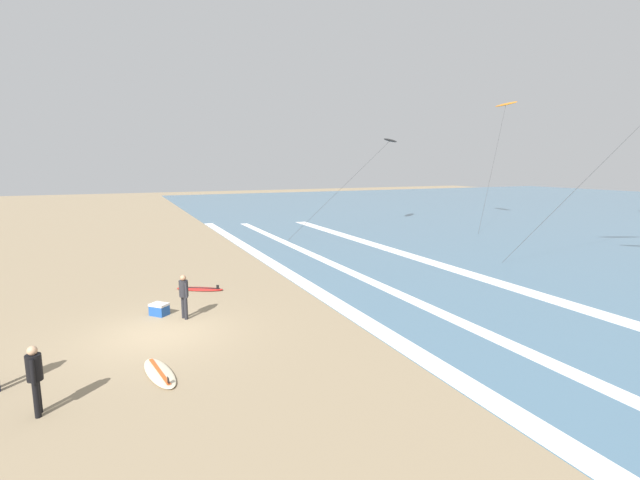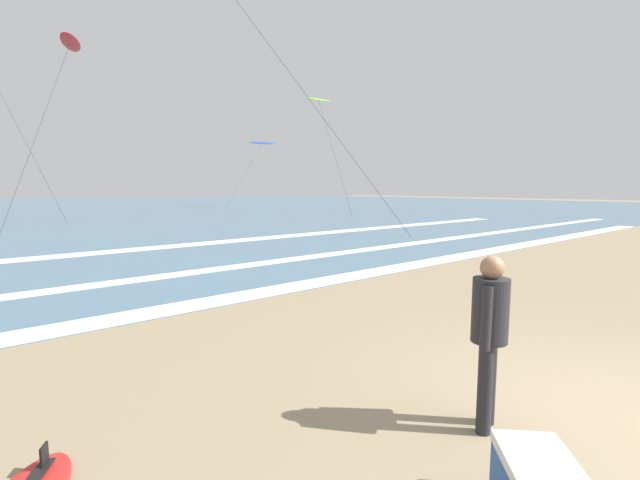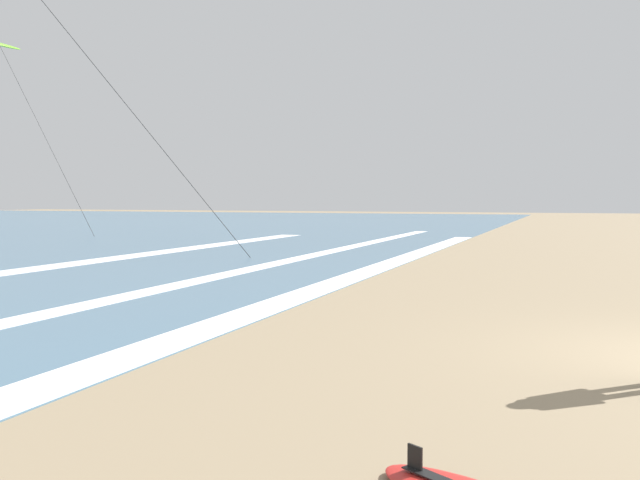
{
  "view_description": "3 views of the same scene",
  "coord_description": "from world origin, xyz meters",
  "px_view_note": "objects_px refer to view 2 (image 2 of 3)",
  "views": [
    {
      "loc": [
        14.98,
        -0.98,
        5.44
      ],
      "look_at": [
        -0.85,
        6.12,
        2.55
      ],
      "focal_mm": 25.49,
      "sensor_mm": 36.0,
      "label": 1
    },
    {
      "loc": [
        -4.81,
        -0.97,
        2.2
      ],
      "look_at": [
        1.95,
        6.99,
        0.94
      ],
      "focal_mm": 24.88,
      "sensor_mm": 36.0,
      "label": 2
    },
    {
      "loc": [
        -8.81,
        1.85,
        1.86
      ],
      "look_at": [
        2.22,
        5.83,
        1.15
      ],
      "focal_mm": 39.77,
      "sensor_mm": 36.0,
      "label": 3
    }
  ],
  "objects_px": {
    "surfer_left_near": "(490,327)",
    "kite_lime_distant_high": "(319,100)",
    "kite_red_high_right": "(70,43)",
    "kite_blue_high_left": "(262,143)"
  },
  "relations": [
    {
      "from": "kite_blue_high_left",
      "to": "kite_red_high_right",
      "type": "bearing_deg",
      "value": -142.52
    },
    {
      "from": "kite_red_high_right",
      "to": "kite_lime_distant_high",
      "type": "height_order",
      "value": "kite_lime_distant_high"
    },
    {
      "from": "surfer_left_near",
      "to": "kite_blue_high_left",
      "type": "distance_m",
      "value": 49.32
    },
    {
      "from": "kite_blue_high_left",
      "to": "kite_lime_distant_high",
      "type": "distance_m",
      "value": 9.31
    },
    {
      "from": "kite_blue_high_left",
      "to": "kite_lime_distant_high",
      "type": "relative_size",
      "value": 0.97
    },
    {
      "from": "surfer_left_near",
      "to": "kite_lime_distant_high",
      "type": "bearing_deg",
      "value": 51.86
    },
    {
      "from": "surfer_left_near",
      "to": "kite_lime_distant_high",
      "type": "distance_m",
      "value": 44.0
    },
    {
      "from": "surfer_left_near",
      "to": "kite_red_high_right",
      "type": "xyz_separation_m",
      "value": [
        1.96,
        24.4,
        8.54
      ]
    },
    {
      "from": "kite_red_high_right",
      "to": "kite_lime_distant_high",
      "type": "bearing_deg",
      "value": 20.79
    },
    {
      "from": "kite_lime_distant_high",
      "to": "surfer_left_near",
      "type": "bearing_deg",
      "value": -128.14
    }
  ]
}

